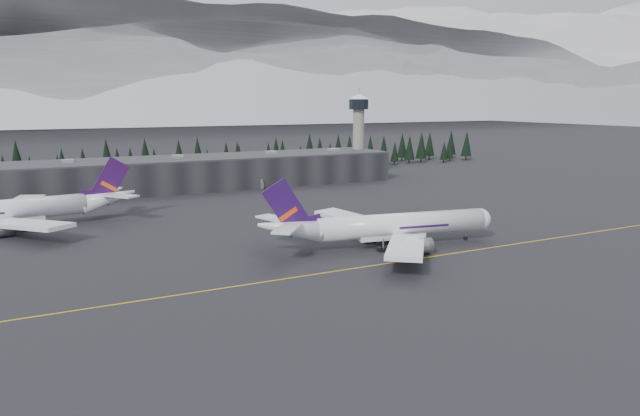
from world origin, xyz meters
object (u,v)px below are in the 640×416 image
jet_main (382,226)px  gse_vehicle_b (262,187)px  jet_parked (19,210)px  gse_vehicle_a (62,210)px  control_tower (359,126)px  terminal (203,172)px

jet_main → gse_vehicle_b: bearing=95.6°
jet_parked → gse_vehicle_a: 24.64m
gse_vehicle_a → control_tower: bearing=8.0°
jet_main → jet_parked: size_ratio=0.95×
terminal → gse_vehicle_b: terminal is taller
gse_vehicle_b → control_tower: bearing=104.1°
terminal → control_tower: size_ratio=4.24×
terminal → jet_main: jet_main is taller
gse_vehicle_b → jet_parked: bearing=-71.2°
gse_vehicle_a → gse_vehicle_b: bearing=5.1°
jet_main → jet_parked: jet_parked is taller
control_tower → gse_vehicle_a: size_ratio=7.76×
terminal → control_tower: (75.00, 3.00, 17.11)m
gse_vehicle_b → jet_main: bearing=-8.7°
jet_main → gse_vehicle_a: (-66.26, 83.44, -4.32)m
control_tower → gse_vehicle_b: 62.49m
jet_main → gse_vehicle_b: size_ratio=14.37×
control_tower → gse_vehicle_a: 135.53m
jet_parked → gse_vehicle_b: jet_parked is taller
gse_vehicle_a → terminal: bearing=22.9°
jet_parked → jet_main: bearing=135.3°
jet_parked → gse_vehicle_a: bearing=-125.1°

